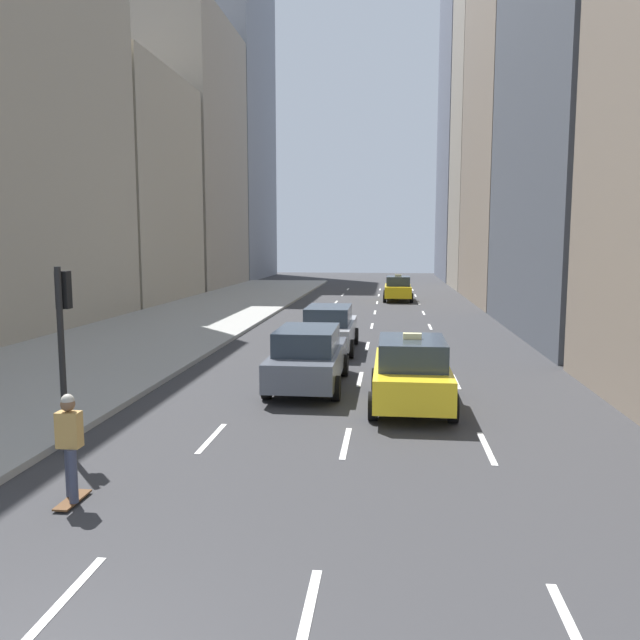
{
  "coord_description": "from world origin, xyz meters",
  "views": [
    {
      "loc": [
        3.45,
        -4.23,
        4.05
      ],
      "look_at": [
        1.41,
        13.88,
        1.78
      ],
      "focal_mm": 35.0,
      "sensor_mm": 36.0,
      "label": 1
    }
  ],
  "objects_px": {
    "taxi_lead": "(398,288)",
    "sedan_black_near": "(308,357)",
    "skateboarder": "(70,443)",
    "sedan_silver_behind": "(329,328)",
    "traffic_light_pole": "(63,329)",
    "taxi_second": "(411,372)"
  },
  "relations": [
    {
      "from": "skateboarder",
      "to": "traffic_light_pole",
      "type": "bearing_deg",
      "value": 119.33
    },
    {
      "from": "taxi_second",
      "to": "traffic_light_pole",
      "type": "height_order",
      "value": "traffic_light_pole"
    },
    {
      "from": "taxi_second",
      "to": "skateboarder",
      "type": "distance_m",
      "value": 8.42
    },
    {
      "from": "sedan_black_near",
      "to": "taxi_second",
      "type": "bearing_deg",
      "value": -32.41
    },
    {
      "from": "taxi_lead",
      "to": "skateboarder",
      "type": "relative_size",
      "value": 2.52
    },
    {
      "from": "taxi_second",
      "to": "sedan_silver_behind",
      "type": "xyz_separation_m",
      "value": [
        -2.8,
        7.81,
        -0.01
      ]
    },
    {
      "from": "sedan_silver_behind",
      "to": "traffic_light_pole",
      "type": "bearing_deg",
      "value": -108.34
    },
    {
      "from": "skateboarder",
      "to": "traffic_light_pole",
      "type": "distance_m",
      "value": 3.04
    },
    {
      "from": "taxi_lead",
      "to": "sedan_silver_behind",
      "type": "distance_m",
      "value": 20.78
    },
    {
      "from": "taxi_second",
      "to": "traffic_light_pole",
      "type": "distance_m",
      "value": 8.04
    },
    {
      "from": "taxi_lead",
      "to": "traffic_light_pole",
      "type": "distance_m",
      "value": 33.24
    },
    {
      "from": "sedan_black_near",
      "to": "skateboarder",
      "type": "relative_size",
      "value": 2.8
    },
    {
      "from": "sedan_black_near",
      "to": "sedan_silver_behind",
      "type": "xyz_separation_m",
      "value": [
        0.0,
        6.04,
        -0.01
      ]
    },
    {
      "from": "skateboarder",
      "to": "traffic_light_pole",
      "type": "relative_size",
      "value": 0.48
    },
    {
      "from": "skateboarder",
      "to": "traffic_light_pole",
      "type": "height_order",
      "value": "traffic_light_pole"
    },
    {
      "from": "sedan_black_near",
      "to": "sedan_silver_behind",
      "type": "bearing_deg",
      "value": 90.0
    },
    {
      "from": "taxi_second",
      "to": "skateboarder",
      "type": "bearing_deg",
      "value": -130.24
    },
    {
      "from": "taxi_lead",
      "to": "taxi_second",
      "type": "distance_m",
      "value": 28.41
    },
    {
      "from": "sedan_black_near",
      "to": "sedan_silver_behind",
      "type": "height_order",
      "value": "sedan_black_near"
    },
    {
      "from": "taxi_lead",
      "to": "sedan_black_near",
      "type": "xyz_separation_m",
      "value": [
        -2.8,
        -26.63,
        -0.01
      ]
    },
    {
      "from": "sedan_black_near",
      "to": "skateboarder",
      "type": "bearing_deg",
      "value": -107.84
    },
    {
      "from": "sedan_silver_behind",
      "to": "traffic_light_pole",
      "type": "height_order",
      "value": "traffic_light_pole"
    }
  ]
}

